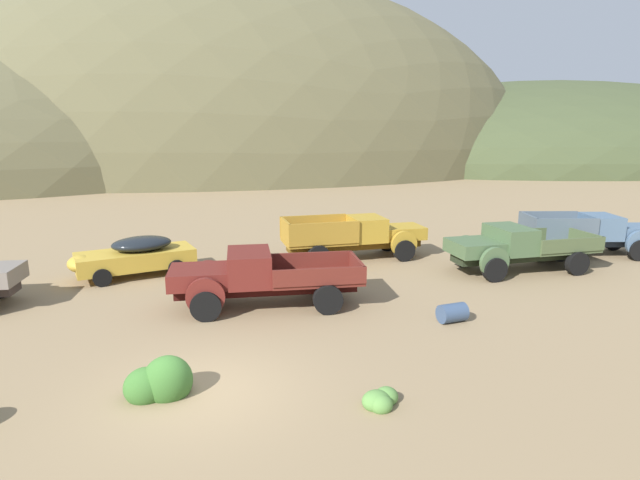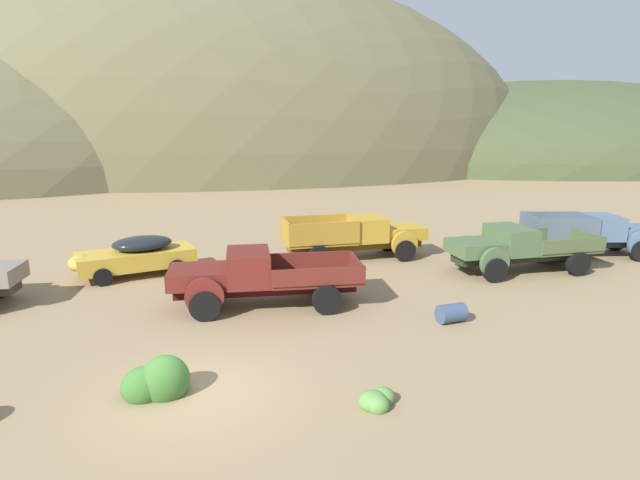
% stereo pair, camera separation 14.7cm
% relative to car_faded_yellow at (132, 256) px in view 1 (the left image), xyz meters
% --- Properties ---
extents(ground_plane, '(300.00, 300.00, 0.00)m').
position_rel_car_faded_yellow_xyz_m(ground_plane, '(2.36, -10.16, -0.82)').
color(ground_plane, '#937A56').
extents(hill_center, '(80.56, 70.07, 35.47)m').
position_rel_car_faded_yellow_xyz_m(hill_center, '(-22.20, 58.94, -0.82)').
color(hill_center, brown).
rests_on(hill_center, ground).
extents(hill_distant, '(85.55, 51.48, 50.43)m').
position_rel_car_faded_yellow_xyz_m(hill_distant, '(9.50, 51.77, -0.82)').
color(hill_distant, brown).
rests_on(hill_distant, ground).
extents(hill_far_left, '(90.44, 63.13, 25.59)m').
position_rel_car_faded_yellow_xyz_m(hill_far_left, '(61.10, 54.18, -0.82)').
color(hill_far_left, '#424C2D').
rests_on(hill_far_left, ground).
extents(car_faded_yellow, '(4.98, 2.84, 1.57)m').
position_rel_car_faded_yellow_xyz_m(car_faded_yellow, '(0.00, 0.00, 0.00)').
color(car_faded_yellow, gold).
rests_on(car_faded_yellow, ground).
extents(truck_oxblood, '(6.43, 2.96, 1.89)m').
position_rel_car_faded_yellow_xyz_m(truck_oxblood, '(4.16, -4.76, 0.18)').
color(truck_oxblood, black).
rests_on(truck_oxblood, ground).
extents(truck_mustard, '(6.43, 2.30, 1.91)m').
position_rel_car_faded_yellow_xyz_m(truck_mustard, '(9.85, 0.34, 0.20)').
color(truck_mustard, '#593D12').
rests_on(truck_mustard, ground).
extents(truck_weathered_green, '(6.15, 2.63, 1.89)m').
position_rel_car_faded_yellow_xyz_m(truck_weathered_green, '(14.97, -3.27, 0.18)').
color(truck_weathered_green, '#232B1B').
rests_on(truck_weathered_green, ground).
extents(truck_chalk_blue, '(6.08, 3.36, 1.91)m').
position_rel_car_faded_yellow_xyz_m(truck_chalk_blue, '(20.43, -1.93, 0.19)').
color(truck_chalk_blue, '#262D39').
rests_on(truck_chalk_blue, ground).
extents(oil_drum_tipped, '(0.90, 0.67, 0.58)m').
position_rel_car_faded_yellow_xyz_m(oil_drum_tipped, '(9.91, -7.73, -0.53)').
color(oil_drum_tipped, '#384C6B').
rests_on(oil_drum_tipped, ground).
extents(bush_near_barrel, '(1.51, 1.01, 1.15)m').
position_rel_car_faded_yellow_xyz_m(bush_near_barrel, '(1.39, -10.03, -0.53)').
color(bush_near_barrel, '#3D702D').
rests_on(bush_near_barrel, ground).
extents(bush_front_right, '(0.86, 0.74, 0.46)m').
position_rel_car_faded_yellow_xyz_m(bush_front_right, '(6.00, -11.72, -0.69)').
color(bush_front_right, '#5B8E42').
rests_on(bush_front_right, ground).
extents(bush_back_edge, '(1.54, 1.25, 1.24)m').
position_rel_car_faded_yellow_xyz_m(bush_back_edge, '(11.05, 2.72, -0.52)').
color(bush_back_edge, '#5B8E42').
rests_on(bush_back_edge, ground).
extents(bush_front_left, '(1.14, 1.05, 0.85)m').
position_rel_car_faded_yellow_xyz_m(bush_front_left, '(18.90, 1.49, -0.59)').
color(bush_front_left, olive).
rests_on(bush_front_left, ground).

